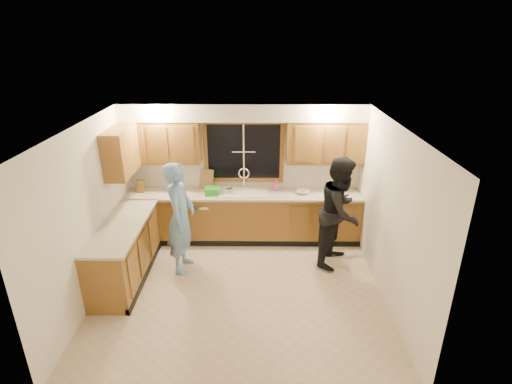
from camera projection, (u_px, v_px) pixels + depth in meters
floor at (240, 290)px, 6.02m from camera, size 4.20×4.20×0.00m
ceiling at (238, 126)px, 5.06m from camera, size 4.20×4.20×0.00m
wall_back at (244, 170)px, 7.30m from camera, size 4.20×0.00×4.20m
wall_left at (89, 215)px, 5.55m from camera, size 0.00×3.80×3.80m
wall_right at (390, 216)px, 5.52m from camera, size 0.00×3.80×3.80m
base_cabinets_back at (244, 217)px, 7.33m from camera, size 4.20×0.60×0.88m
base_cabinets_left at (125, 252)px, 6.19m from camera, size 0.60×1.90×0.88m
countertop_back at (244, 194)px, 7.14m from camera, size 4.20×0.63×0.04m
countertop_left at (122, 225)px, 6.01m from camera, size 0.63×1.90×0.04m
upper_cabinets_left at (161, 142)px, 6.93m from camera, size 1.35×0.33×0.75m
upper_cabinets_right at (325, 142)px, 6.91m from camera, size 1.35×0.33×0.75m
upper_cabinets_return at (121, 152)px, 6.37m from camera, size 0.33×0.90×0.75m
soffit at (243, 112)px, 6.71m from camera, size 4.20×0.35×0.30m
window_frame at (244, 152)px, 7.15m from camera, size 1.44×0.03×1.14m
sink at (244, 196)px, 7.17m from camera, size 0.86×0.52×0.57m
dishwasher at (198, 218)px, 7.34m from camera, size 0.60×0.56×0.82m
stove at (113, 272)px, 5.65m from camera, size 0.58×0.75×0.90m
man at (181, 218)px, 6.23m from camera, size 0.49×0.69×1.82m
woman at (340, 212)px, 6.42m from camera, size 1.04×1.11×1.83m
knife_block at (141, 186)px, 7.14m from camera, size 0.13×0.11×0.23m
cutting_board at (206, 179)px, 7.28m from camera, size 0.29×0.19×0.36m
dish_crate at (212, 191)px, 7.08m from camera, size 0.30×0.28×0.12m
soap_bottle at (276, 185)px, 7.25m from camera, size 0.12×0.12×0.20m
bowl at (303, 192)px, 7.11m from camera, size 0.30×0.30×0.06m
can_left at (231, 191)px, 7.04m from camera, size 0.08×0.08×0.13m
can_right at (228, 192)px, 7.05m from camera, size 0.07×0.07×0.11m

